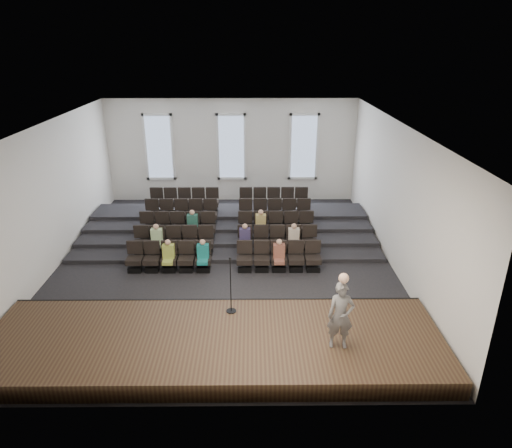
# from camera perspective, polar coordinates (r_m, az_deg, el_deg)

# --- Properties ---
(ground) EXTENTS (14.00, 14.00, 0.00)m
(ground) POSITION_cam_1_polar(r_m,az_deg,el_deg) (16.76, -3.87, -4.84)
(ground) COLOR black
(ground) RESTS_ON ground
(ceiling) EXTENTS (12.00, 14.00, 0.02)m
(ceiling) POSITION_cam_1_polar(r_m,az_deg,el_deg) (15.15, -4.37, 12.26)
(ceiling) COLOR white
(ceiling) RESTS_ON ground
(wall_back) EXTENTS (12.00, 0.04, 5.00)m
(wall_back) POSITION_cam_1_polar(r_m,az_deg,el_deg) (22.52, -3.07, 9.11)
(wall_back) COLOR silver
(wall_back) RESTS_ON ground
(wall_front) EXTENTS (12.00, 0.04, 5.00)m
(wall_front) POSITION_cam_1_polar(r_m,az_deg,el_deg) (9.45, -6.58, -10.82)
(wall_front) COLOR silver
(wall_front) RESTS_ON ground
(wall_left) EXTENTS (0.04, 14.00, 5.00)m
(wall_left) POSITION_cam_1_polar(r_m,az_deg,el_deg) (17.24, -24.53, 2.91)
(wall_left) COLOR silver
(wall_left) RESTS_ON ground
(wall_right) EXTENTS (0.04, 14.00, 5.00)m
(wall_right) POSITION_cam_1_polar(r_m,az_deg,el_deg) (16.53, 17.24, 3.18)
(wall_right) COLOR silver
(wall_right) RESTS_ON ground
(stage) EXTENTS (11.80, 3.60, 0.50)m
(stage) POSITION_cam_1_polar(r_m,az_deg,el_deg) (12.31, -5.21, -14.71)
(stage) COLOR #42301C
(stage) RESTS_ON ground
(stage_lip) EXTENTS (11.80, 0.06, 0.52)m
(stage_lip) POSITION_cam_1_polar(r_m,az_deg,el_deg) (13.76, -4.65, -10.26)
(stage_lip) COLOR black
(stage_lip) RESTS_ON ground
(risers) EXTENTS (11.80, 4.80, 0.60)m
(risers) POSITION_cam_1_polar(r_m,az_deg,el_deg) (19.56, -3.39, -0.08)
(risers) COLOR black
(risers) RESTS_ON ground
(seating_rows) EXTENTS (6.80, 4.70, 1.67)m
(seating_rows) POSITION_cam_1_polar(r_m,az_deg,el_deg) (17.87, -3.66, -0.64)
(seating_rows) COLOR black
(seating_rows) RESTS_ON ground
(windows) EXTENTS (8.44, 0.10, 3.24)m
(windows) POSITION_cam_1_polar(r_m,az_deg,el_deg) (22.41, -3.09, 9.57)
(windows) COLOR white
(windows) RESTS_ON wall_back
(audience) EXTENTS (5.45, 2.64, 1.10)m
(audience) POSITION_cam_1_polar(r_m,az_deg,el_deg) (16.70, -3.88, -1.86)
(audience) COLOR #9BA943
(audience) RESTS_ON seating_rows
(speaker) EXTENTS (0.66, 0.45, 1.76)m
(speaker) POSITION_cam_1_polar(r_m,az_deg,el_deg) (11.47, 10.54, -11.20)
(speaker) COLOR #5A5755
(speaker) RESTS_ON stage
(mic_stand) EXTENTS (0.28, 0.28, 1.70)m
(mic_stand) POSITION_cam_1_polar(r_m,az_deg,el_deg) (12.80, -3.16, -8.94)
(mic_stand) COLOR black
(mic_stand) RESTS_ON stage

